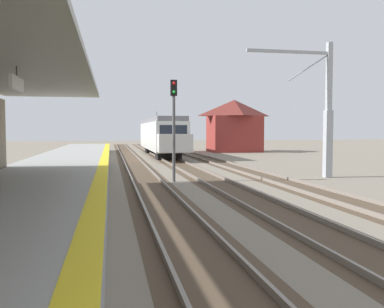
{
  "coord_description": "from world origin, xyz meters",
  "views": [
    {
      "loc": [
        0.12,
        0.06,
        2.64
      ],
      "look_at": [
        1.95,
        9.37,
        2.1
      ],
      "focal_mm": 38.93,
      "sensor_mm": 36.0,
      "label": 1
    }
  ],
  "objects_px": {
    "rail_signal_post": "(174,120)",
    "catenary_pylon_far_side": "(323,113)",
    "approaching_train": "(161,135)",
    "distant_trackside_house": "(234,125)"
  },
  "relations": [
    {
      "from": "rail_signal_post",
      "to": "catenary_pylon_far_side",
      "type": "height_order",
      "value": "catenary_pylon_far_side"
    },
    {
      "from": "approaching_train",
      "to": "distant_trackside_house",
      "type": "bearing_deg",
      "value": 32.79
    },
    {
      "from": "rail_signal_post",
      "to": "distant_trackside_house",
      "type": "height_order",
      "value": "distant_trackside_house"
    },
    {
      "from": "approaching_train",
      "to": "distant_trackside_house",
      "type": "distance_m",
      "value": 11.75
    },
    {
      "from": "approaching_train",
      "to": "catenary_pylon_far_side",
      "type": "bearing_deg",
      "value": -73.49
    },
    {
      "from": "approaching_train",
      "to": "rail_signal_post",
      "type": "xyz_separation_m",
      "value": [
        -2.0,
        -22.05,
        1.02
      ]
    },
    {
      "from": "approaching_train",
      "to": "catenary_pylon_far_side",
      "type": "xyz_separation_m",
      "value": [
        6.45,
        -21.77,
        1.43
      ]
    },
    {
      "from": "approaching_train",
      "to": "distant_trackside_house",
      "type": "height_order",
      "value": "distant_trackside_house"
    },
    {
      "from": "rail_signal_post",
      "to": "distant_trackside_house",
      "type": "xyz_separation_m",
      "value": [
        11.83,
        28.39,
        0.14
      ]
    },
    {
      "from": "rail_signal_post",
      "to": "catenary_pylon_far_side",
      "type": "relative_size",
      "value": 0.69
    }
  ]
}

